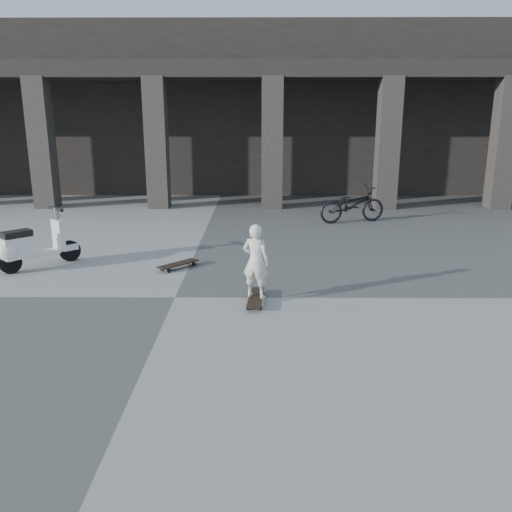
{
  "coord_description": "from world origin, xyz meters",
  "views": [
    {
      "loc": [
        1.43,
        -8.55,
        3.07
      ],
      "look_at": [
        1.36,
        0.27,
        0.65
      ],
      "focal_mm": 38.0,
      "sensor_mm": 36.0,
      "label": 1
    }
  ],
  "objects_px": {
    "child": "(256,261)",
    "bicycle": "(352,205)",
    "longboard": "(256,298)",
    "skateboard_spare": "(178,264)",
    "scooter": "(25,247)"
  },
  "relations": [
    {
      "from": "scooter",
      "to": "bicycle",
      "type": "distance_m",
      "value": 8.49
    },
    {
      "from": "child",
      "to": "bicycle",
      "type": "bearing_deg",
      "value": -90.74
    },
    {
      "from": "skateboard_spare",
      "to": "scooter",
      "type": "distance_m",
      "value": 2.97
    },
    {
      "from": "bicycle",
      "to": "skateboard_spare",
      "type": "bearing_deg",
      "value": 121.56
    },
    {
      "from": "skateboard_spare",
      "to": "bicycle",
      "type": "xyz_separation_m",
      "value": [
        4.16,
        4.54,
        0.41
      ]
    },
    {
      "from": "longboard",
      "to": "skateboard_spare",
      "type": "height_order",
      "value": "skateboard_spare"
    },
    {
      "from": "skateboard_spare",
      "to": "child",
      "type": "relative_size",
      "value": 0.67
    },
    {
      "from": "child",
      "to": "scooter",
      "type": "xyz_separation_m",
      "value": [
        -4.49,
        1.82,
        -0.25
      ]
    },
    {
      "from": "child",
      "to": "longboard",
      "type": "bearing_deg",
      "value": -158.76
    },
    {
      "from": "child",
      "to": "bicycle",
      "type": "relative_size",
      "value": 0.64
    },
    {
      "from": "longboard",
      "to": "child",
      "type": "relative_size",
      "value": 0.82
    },
    {
      "from": "scooter",
      "to": "longboard",
      "type": "bearing_deg",
      "value": -67.74
    },
    {
      "from": "scooter",
      "to": "bicycle",
      "type": "height_order",
      "value": "scooter"
    },
    {
      "from": "skateboard_spare",
      "to": "bicycle",
      "type": "relative_size",
      "value": 0.43
    },
    {
      "from": "scooter",
      "to": "skateboard_spare",
      "type": "bearing_deg",
      "value": -43.57
    }
  ]
}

